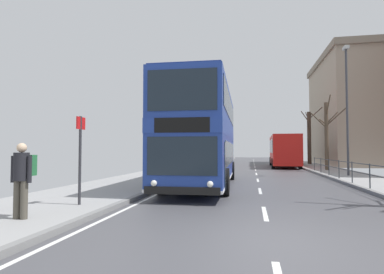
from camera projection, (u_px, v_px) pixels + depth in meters
ground at (233, 236)px, 6.15m from camera, size 15.80×140.00×0.20m
double_decker_bus_main at (203, 136)px, 15.25m from camera, size 2.94×11.01×4.57m
background_bus_far_lane at (284, 150)px, 32.31m from camera, size 2.90×10.46×3.15m
pedestrian_railing_far_kerb at (360, 170)px, 14.17m from camera, size 0.05×21.01×1.02m
pedestrian_with_backpack at (22, 174)px, 7.30m from camera, size 0.54×0.53×1.74m
bus_stop_sign_near at (80, 150)px, 9.21m from camera, size 0.08×0.44×2.56m
street_lamp_far_side at (347, 101)px, 19.94m from camera, size 0.28×0.60×8.18m
bare_tree_far_01 at (309, 137)px, 36.29m from camera, size 2.04×2.32×6.38m
bare_tree_far_02 at (327, 133)px, 25.39m from camera, size 2.68×2.63×5.84m
background_building_00 at (370, 110)px, 36.91m from camera, size 11.37×15.28×12.71m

